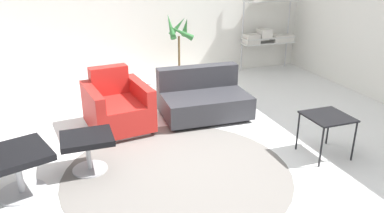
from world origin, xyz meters
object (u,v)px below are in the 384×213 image
ottoman (87,144)px  potted_plant (179,63)px  armchair_red (117,108)px  shelf_unit (267,26)px  couch_low (203,100)px  side_table (327,120)px

ottoman → potted_plant: bearing=53.8°
armchair_red → shelf_unit: size_ratio=0.55×
armchair_red → couch_low: (1.20, 0.02, -0.04)m
ottoman → shelf_unit: size_ratio=0.30×
armchair_red → side_table: (2.07, -1.49, 0.15)m
couch_low → potted_plant: bearing=-92.0°
potted_plant → side_table: bearing=-75.0°
couch_low → side_table: (0.87, -1.52, 0.19)m
ottoman → couch_low: couch_low is taller
armchair_red → couch_low: size_ratio=0.79×
armchair_red → potted_plant: size_ratio=0.75×
potted_plant → shelf_unit: 2.00m
couch_low → side_table: bearing=121.6°
side_table → armchair_red: bearing=144.1°
ottoman → shelf_unit: shelf_unit is taller
ottoman → couch_low: bearing=30.9°
armchair_red → couch_low: 1.20m
side_table → potted_plant: size_ratio=0.38×
side_table → couch_low: bearing=119.8°
side_table → potted_plant: potted_plant is taller
shelf_unit → ottoman: bearing=-142.6°
potted_plant → shelf_unit: (1.90, 0.41, 0.46)m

